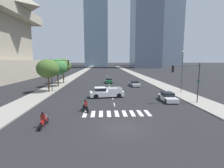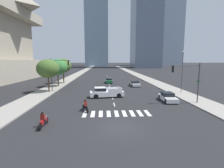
{
  "view_description": "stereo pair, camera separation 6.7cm",
  "coord_description": "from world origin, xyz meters",
  "px_view_note": "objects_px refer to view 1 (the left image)",
  "views": [
    {
      "loc": [
        -1.54,
        -14.41,
        6.05
      ],
      "look_at": [
        0.0,
        14.07,
        2.0
      ],
      "focal_mm": 26.92,
      "sensor_mm": 36.0,
      "label": 1
    },
    {
      "loc": [
        -1.48,
        -14.42,
        6.05
      ],
      "look_at": [
        0.0,
        14.07,
        2.0
      ],
      "focal_mm": 26.92,
      "sensor_mm": 36.0,
      "label": 2
    }
  ],
  "objects_px": {
    "motorcycle_lead": "(44,121)",
    "street_tree_second": "(57,67)",
    "sedan_green_0": "(109,81)",
    "street_tree_nearest": "(48,69)",
    "motorcycle_trailing": "(85,106)",
    "sedan_white_2": "(168,97)",
    "street_tree_third": "(63,66)",
    "traffic_signal_far": "(58,69)",
    "pickup_truck": "(105,92)",
    "street_lamp_east": "(182,69)",
    "sedan_silver_1": "(135,84)",
    "traffic_signal_near": "(188,76)"
  },
  "relations": [
    {
      "from": "motorcycle_lead",
      "to": "street_tree_second",
      "type": "distance_m",
      "value": 24.37
    },
    {
      "from": "sedan_green_0",
      "to": "street_tree_nearest",
      "type": "distance_m",
      "value": 18.16
    },
    {
      "from": "motorcycle_trailing",
      "to": "sedan_white_2",
      "type": "height_order",
      "value": "motorcycle_trailing"
    },
    {
      "from": "street_tree_third",
      "to": "motorcycle_lead",
      "type": "bearing_deg",
      "value": -80.6
    },
    {
      "from": "sedan_green_0",
      "to": "traffic_signal_far",
      "type": "bearing_deg",
      "value": -37.8
    },
    {
      "from": "motorcycle_lead",
      "to": "street_tree_third",
      "type": "height_order",
      "value": "street_tree_third"
    },
    {
      "from": "street_tree_nearest",
      "to": "pickup_truck",
      "type": "bearing_deg",
      "value": -24.21
    },
    {
      "from": "traffic_signal_far",
      "to": "street_tree_second",
      "type": "xyz_separation_m",
      "value": [
        -1.63,
        6.03,
        0.15
      ]
    },
    {
      "from": "street_tree_third",
      "to": "street_lamp_east",
      "type": "bearing_deg",
      "value": -29.72
    },
    {
      "from": "traffic_signal_far",
      "to": "sedan_silver_1",
      "type": "bearing_deg",
      "value": 21.37
    },
    {
      "from": "traffic_signal_near",
      "to": "street_tree_nearest",
      "type": "distance_m",
      "value": 23.93
    },
    {
      "from": "traffic_signal_near",
      "to": "traffic_signal_far",
      "type": "xyz_separation_m",
      "value": [
        -20.32,
        10.18,
        0.41
      ]
    },
    {
      "from": "sedan_green_0",
      "to": "street_lamp_east",
      "type": "height_order",
      "value": "street_lamp_east"
    },
    {
      "from": "pickup_truck",
      "to": "street_lamp_east",
      "type": "height_order",
      "value": "street_lamp_east"
    },
    {
      "from": "sedan_silver_1",
      "to": "street_lamp_east",
      "type": "distance_m",
      "value": 12.03
    },
    {
      "from": "street_tree_nearest",
      "to": "motorcycle_trailing",
      "type": "bearing_deg",
      "value": -56.45
    },
    {
      "from": "sedan_silver_1",
      "to": "pickup_truck",
      "type": "bearing_deg",
      "value": -33.97
    },
    {
      "from": "street_tree_nearest",
      "to": "street_tree_second",
      "type": "xyz_separation_m",
      "value": [
        -0.0,
        6.7,
        0.03
      ]
    },
    {
      "from": "sedan_white_2",
      "to": "motorcycle_lead",
      "type": "bearing_deg",
      "value": -57.31
    },
    {
      "from": "sedan_white_2",
      "to": "street_tree_third",
      "type": "distance_m",
      "value": 28.4
    },
    {
      "from": "sedan_white_2",
      "to": "traffic_signal_near",
      "type": "height_order",
      "value": "traffic_signal_near"
    },
    {
      "from": "sedan_silver_1",
      "to": "street_tree_nearest",
      "type": "distance_m",
      "value": 19.39
    },
    {
      "from": "motorcycle_lead",
      "to": "street_tree_second",
      "type": "height_order",
      "value": "street_tree_second"
    },
    {
      "from": "sedan_green_0",
      "to": "street_tree_third",
      "type": "bearing_deg",
      "value": -83.07
    },
    {
      "from": "motorcycle_lead",
      "to": "sedan_green_0",
      "type": "distance_m",
      "value": 30.88
    },
    {
      "from": "sedan_green_0",
      "to": "traffic_signal_far",
      "type": "distance_m",
      "value": 16.6
    },
    {
      "from": "pickup_truck",
      "to": "street_tree_second",
      "type": "distance_m",
      "value": 16.02
    },
    {
      "from": "pickup_truck",
      "to": "sedan_silver_1",
      "type": "xyz_separation_m",
      "value": [
        7.1,
        11.7,
        -0.26
      ]
    },
    {
      "from": "sedan_green_0",
      "to": "sedan_white_2",
      "type": "bearing_deg",
      "value": 22.37
    },
    {
      "from": "street_tree_second",
      "to": "motorcycle_lead",
      "type": "bearing_deg",
      "value": -78.52
    },
    {
      "from": "street_tree_second",
      "to": "pickup_truck",
      "type": "bearing_deg",
      "value": -47.28
    },
    {
      "from": "sedan_white_2",
      "to": "street_tree_second",
      "type": "relative_size",
      "value": 0.7
    },
    {
      "from": "traffic_signal_near",
      "to": "street_tree_third",
      "type": "height_order",
      "value": "street_tree_third"
    },
    {
      "from": "sedan_green_0",
      "to": "sedan_white_2",
      "type": "relative_size",
      "value": 1.11
    },
    {
      "from": "traffic_signal_far",
      "to": "sedan_green_0",
      "type": "bearing_deg",
      "value": 50.76
    },
    {
      "from": "motorcycle_trailing",
      "to": "sedan_silver_1",
      "type": "bearing_deg",
      "value": -48.17
    },
    {
      "from": "motorcycle_trailing",
      "to": "traffic_signal_near",
      "type": "distance_m",
      "value": 14.5
    },
    {
      "from": "sedan_green_0",
      "to": "sedan_silver_1",
      "type": "relative_size",
      "value": 1.09
    },
    {
      "from": "street_tree_nearest",
      "to": "traffic_signal_far",
      "type": "bearing_deg",
      "value": 22.39
    },
    {
      "from": "sedan_green_0",
      "to": "sedan_white_2",
      "type": "distance_m",
      "value": 22.48
    },
    {
      "from": "motorcycle_lead",
      "to": "street_tree_third",
      "type": "distance_m",
      "value": 29.6
    },
    {
      "from": "street_lamp_east",
      "to": "motorcycle_trailing",
      "type": "bearing_deg",
      "value": -148.27
    },
    {
      "from": "pickup_truck",
      "to": "sedan_silver_1",
      "type": "height_order",
      "value": "pickup_truck"
    },
    {
      "from": "traffic_signal_far",
      "to": "street_tree_third",
      "type": "xyz_separation_m",
      "value": [
        -1.63,
        11.38,
        0.32
      ]
    },
    {
      "from": "traffic_signal_far",
      "to": "street_lamp_east",
      "type": "bearing_deg",
      "value": -6.66
    },
    {
      "from": "motorcycle_trailing",
      "to": "pickup_truck",
      "type": "bearing_deg",
      "value": -39.85
    },
    {
      "from": "traffic_signal_near",
      "to": "street_tree_nearest",
      "type": "relative_size",
      "value": 0.91
    },
    {
      "from": "motorcycle_lead",
      "to": "street_lamp_east",
      "type": "xyz_separation_m",
      "value": [
        19.86,
        14.85,
        3.91
      ]
    },
    {
      "from": "motorcycle_lead",
      "to": "traffic_signal_near",
      "type": "relative_size",
      "value": 0.4
    },
    {
      "from": "traffic_signal_near",
      "to": "motorcycle_trailing",
      "type": "bearing_deg",
      "value": 11.18
    }
  ]
}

